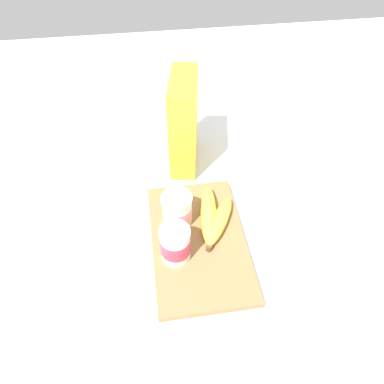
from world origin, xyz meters
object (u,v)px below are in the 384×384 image
object	(u,v)px
cutting_board	(198,241)
yogurt_cup_back	(177,210)
cereal_box	(184,124)
yogurt_cup_front	(175,244)
banana_bunch	(213,217)

from	to	relation	value
cutting_board	yogurt_cup_back	xyz separation A→B (m)	(0.06, 0.04, 0.05)
cereal_box	yogurt_cup_back	distance (m)	0.25
yogurt_cup_front	banana_bunch	bearing A→B (deg)	-50.72
banana_bunch	yogurt_cup_front	bearing A→B (deg)	129.28
yogurt_cup_front	banana_bunch	xyz separation A→B (m)	(0.08, -0.10, -0.03)
yogurt_cup_back	cereal_box	bearing A→B (deg)	-11.38
cereal_box	yogurt_cup_front	bearing A→B (deg)	-179.56
yogurt_cup_back	banana_bunch	distance (m)	0.09
cutting_board	yogurt_cup_back	distance (m)	0.09
cereal_box	yogurt_cup_back	xyz separation A→B (m)	(-0.24, 0.05, -0.07)
cutting_board	cereal_box	bearing A→B (deg)	-1.16
yogurt_cup_front	banana_bunch	size ratio (longest dim) A/B	0.47
cutting_board	yogurt_cup_front	size ratio (longest dim) A/B	3.96
cutting_board	yogurt_cup_back	size ratio (longest dim) A/B	4.17
cereal_box	yogurt_cup_front	size ratio (longest dim) A/B	2.90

